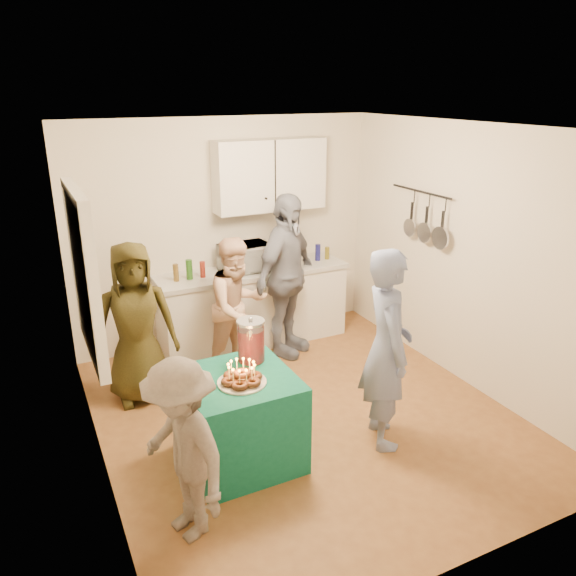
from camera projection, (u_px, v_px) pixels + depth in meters
name	position (u px, v px, depth m)	size (l,w,h in m)	color
floor	(304.00, 414.00, 5.26)	(4.00, 4.00, 0.00)	brown
ceiling	(308.00, 127.00, 4.38)	(4.00, 4.00, 0.00)	white
back_wall	(226.00, 233.00, 6.51)	(3.60, 3.60, 0.00)	silver
left_wall	(87.00, 320.00, 4.08)	(4.00, 4.00, 0.00)	silver
right_wall	(466.00, 258.00, 5.56)	(4.00, 4.00, 0.00)	silver
window_night	(82.00, 275.00, 4.26)	(0.04, 1.00, 1.20)	black
counter	(253.00, 308.00, 6.64)	(2.20, 0.58, 0.86)	white
countertop	(252.00, 271.00, 6.48)	(2.24, 0.62, 0.05)	beige
upper_cabinet	(270.00, 175.00, 6.37)	(1.30, 0.30, 0.80)	white
pot_rack	(417.00, 215.00, 6.02)	(0.12, 1.00, 0.60)	black
microwave	(245.00, 258.00, 6.39)	(0.55, 0.38, 0.31)	white
party_table	(240.00, 419.00, 4.51)	(0.85, 0.85, 0.76)	#0E5E48
donut_cake	(242.00, 373.00, 4.27)	(0.38, 0.38, 0.18)	#381C0C
punch_jar	(251.00, 342.00, 4.60)	(0.22, 0.22, 0.34)	#B20E1D
man_birthday	(387.00, 349.00, 4.63)	(0.63, 0.41, 1.72)	#7A87B1
woman_back_left	(135.00, 324.00, 5.29)	(0.78, 0.50, 1.58)	brown
woman_back_center	(238.00, 307.00, 5.82)	(0.72, 0.56, 1.49)	tan
woman_back_right	(286.00, 277.00, 6.19)	(1.08, 0.45, 1.84)	black
child_near_left	(182.00, 451.00, 3.67)	(0.85, 0.49, 1.31)	#60554D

